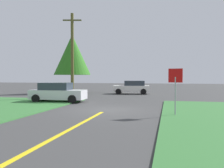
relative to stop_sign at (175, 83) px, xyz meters
name	(u,v)px	position (x,y,z in m)	size (l,w,h in m)	color
ground_plane	(106,110)	(-4.22, 1.48, -1.81)	(120.00, 120.00, 0.00)	#3E3E3E
lane_stripe_center	(43,144)	(-4.22, -6.52, -1.80)	(0.20, 14.00, 0.01)	yellow
stop_sign	(175,83)	(0.00, 0.00, 0.00)	(0.74, 0.20, 2.56)	#9EA0A8
parked_car_near_building	(58,92)	(-9.38, 5.19, -1.00)	(4.62, 2.13, 1.62)	silver
car_approaching_junction	(132,87)	(-4.69, 15.99, -1.00)	(4.52, 2.22, 1.62)	white
utility_pole_mid	(72,55)	(-9.46, 8.62, 2.43)	(1.78, 0.54, 8.22)	brown
oak_tree_left	(72,55)	(-12.35, 15.60, 3.10)	(4.67, 4.67, 7.49)	brown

